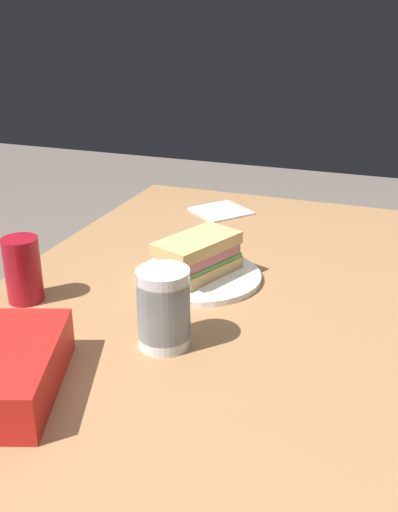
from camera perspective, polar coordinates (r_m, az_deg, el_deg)
dining_table at (r=1.07m, az=5.73°, el=-10.54°), size 1.41×1.05×0.77m
paper_plate at (r=1.16m, az=0.00°, el=-2.00°), size 0.25×0.25×0.01m
sandwich at (r=1.14m, az=-0.06°, el=0.05°), size 0.20×0.15×0.08m
soda_can_red at (r=1.11m, az=-16.82°, el=-1.30°), size 0.07×0.07×0.12m
chip_bag at (r=0.87m, az=-18.62°, el=-10.49°), size 0.27×0.22×0.07m
plastic_cup_stack at (r=0.92m, az=-3.47°, el=-5.11°), size 0.08×0.08×0.13m
paper_napkin at (r=1.55m, az=2.17°, el=4.40°), size 0.18×0.18×0.01m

